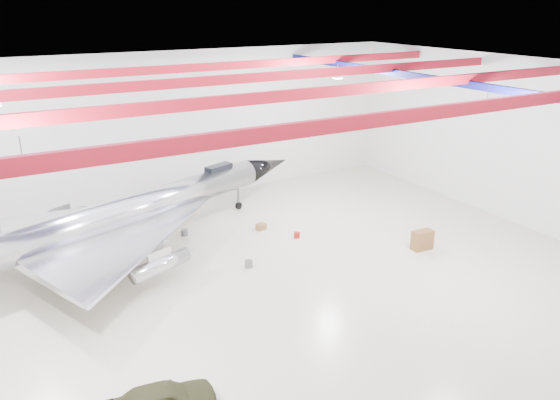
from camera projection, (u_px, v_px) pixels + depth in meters
floor at (243, 285)px, 29.11m from camera, size 40.00×40.00×0.00m
wall_back at (150, 130)px, 39.47m from camera, size 40.00×0.00×40.00m
wall_right at (509, 140)px, 36.58m from camera, size 0.00×30.00×30.00m
ceiling at (238, 75)px, 25.36m from camera, size 40.00×40.00×0.00m
ceiling_structure at (238, 90)px, 25.59m from camera, size 39.50×29.50×1.08m
jet_aircraft at (143, 211)px, 33.08m from camera, size 24.63×18.71×6.98m
desk at (422, 240)px, 33.11m from camera, size 1.34×0.71×1.20m
crate_ply at (107, 275)px, 29.71m from camera, size 0.62×0.53×0.39m
engine_drum at (249, 264)px, 30.97m from camera, size 0.48×0.48×0.41m
parts_bin at (261, 227)px, 36.11m from camera, size 0.69×0.60×0.42m
crate_small at (28, 265)px, 31.03m from camera, size 0.48×0.44×0.27m
tool_chest at (297, 235)px, 34.88m from camera, size 0.41×0.41×0.36m
oil_barrel at (166, 254)px, 32.16m from camera, size 0.70×0.63×0.40m
spares_box at (184, 232)px, 35.21m from camera, size 0.46×0.46×0.40m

